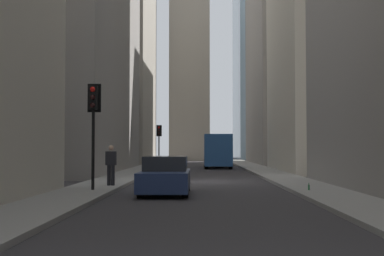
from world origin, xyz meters
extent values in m
plane|color=#302D30|center=(0.00, 0.00, 0.00)|extent=(135.00, 135.00, 0.00)
cube|color=gray|center=(0.00, 4.50, 0.07)|extent=(90.00, 2.20, 0.14)
cube|color=gray|center=(0.00, -4.50, 0.07)|extent=(90.00, 2.20, 0.14)
cube|color=gray|center=(28.33, -10.60, 10.83)|extent=(16.94, 10.00, 21.67)
cube|color=gray|center=(30.03, 10.60, 14.11)|extent=(15.12, 10.00, 28.23)
cube|color=gray|center=(41.95, 1.45, 11.58)|extent=(5.30, 5.30, 23.16)
cube|color=#285699|center=(16.55, -1.40, 1.54)|extent=(4.60, 2.25, 2.60)
cube|color=#38383D|center=(19.75, -1.40, 1.19)|extent=(1.90, 2.25, 1.90)
cube|color=black|center=(19.75, -1.40, 1.79)|extent=(1.92, 2.09, 0.64)
cylinder|color=black|center=(19.75, -2.38, 0.44)|extent=(0.88, 0.28, 0.88)
cylinder|color=black|center=(19.75, -0.41, 0.44)|extent=(0.88, 0.28, 0.88)
cylinder|color=black|center=(15.15, -2.38, 0.44)|extent=(0.88, 0.28, 0.88)
cylinder|color=black|center=(15.15, -0.41, 0.44)|extent=(0.88, 0.28, 0.88)
cube|color=navy|center=(-7.02, 1.40, 0.53)|extent=(4.30, 1.78, 0.70)
cube|color=black|center=(-6.82, 1.40, 1.15)|extent=(2.10, 1.58, 0.54)
cylinder|color=black|center=(-8.37, 0.62, 0.32)|extent=(0.64, 0.22, 0.64)
cylinder|color=black|center=(-8.37, 2.18, 0.32)|extent=(0.64, 0.22, 0.64)
cylinder|color=black|center=(-5.67, 0.62, 0.32)|extent=(0.64, 0.22, 0.64)
cylinder|color=black|center=(-5.67, 2.18, 0.32)|extent=(0.64, 0.22, 0.64)
cylinder|color=black|center=(-6.73, 4.18, 1.67)|extent=(0.12, 0.12, 3.06)
cube|color=black|center=(-6.73, 4.18, 3.65)|extent=(0.28, 0.32, 0.90)
cube|color=black|center=(-6.57, 4.18, 3.65)|extent=(0.03, 0.52, 1.10)
sphere|color=red|center=(-6.89, 4.18, 3.95)|extent=(0.20, 0.20, 0.20)
sphere|color=black|center=(-6.89, 4.18, 3.65)|extent=(0.20, 0.20, 0.20)
sphere|color=black|center=(-6.89, 4.18, 3.35)|extent=(0.20, 0.20, 0.20)
cylinder|color=black|center=(23.59, 4.11, 1.55)|extent=(0.12, 0.12, 2.82)
cube|color=black|center=(23.59, 4.11, 3.41)|extent=(0.28, 0.32, 0.90)
cube|color=black|center=(23.75, 4.11, 3.41)|extent=(0.03, 0.52, 1.10)
sphere|color=red|center=(23.43, 4.11, 3.71)|extent=(0.20, 0.20, 0.20)
sphere|color=black|center=(23.43, 4.11, 3.41)|extent=(0.20, 0.20, 0.20)
sphere|color=black|center=(23.43, 4.11, 3.11)|extent=(0.20, 0.20, 0.20)
cylinder|color=black|center=(-4.51, 3.80, 0.57)|extent=(0.16, 0.16, 0.86)
cylinder|color=black|center=(-4.51, 3.97, 0.57)|extent=(0.16, 0.16, 0.86)
cube|color=#232328|center=(-4.51, 3.88, 1.29)|extent=(0.26, 0.44, 0.58)
sphere|color=tan|center=(-4.51, 3.88, 1.73)|extent=(0.22, 0.22, 0.22)
cylinder|color=#236033|center=(-6.76, -3.99, 0.24)|extent=(0.07, 0.07, 0.20)
cylinder|color=#236033|center=(-6.76, -3.99, 0.38)|extent=(0.03, 0.03, 0.07)
camera|label=1|loc=(-25.91, 0.12, 1.73)|focal=47.31mm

